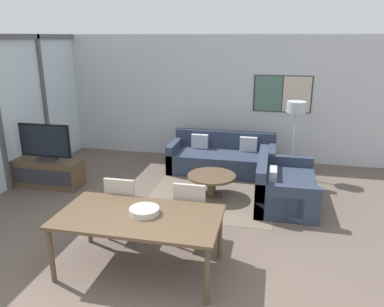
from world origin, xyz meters
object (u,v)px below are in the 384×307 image
(television, at_px, (45,143))
(dining_chair_centre, at_px, (191,209))
(tv_console, at_px, (49,173))
(sofa_side, at_px, (281,187))
(dining_chair_left, at_px, (124,204))
(sofa_main, at_px, (222,158))
(coffee_table, at_px, (212,180))
(fruit_bowl, at_px, (144,210))
(dining_table, at_px, (139,220))
(floor_lamp, at_px, (296,112))

(television, height_order, dining_chair_centre, television)
(tv_console, bearing_deg, sofa_side, 2.86)
(dining_chair_left, bearing_deg, sofa_main, 72.78)
(sofa_main, distance_m, coffee_table, 1.40)
(dining_chair_centre, relative_size, fruit_bowl, 2.60)
(dining_chair_left, xyz_separation_m, fruit_bowl, (0.53, -0.63, 0.26))
(dining_table, relative_size, floor_lamp, 1.26)
(coffee_table, distance_m, floor_lamp, 2.21)
(tv_console, bearing_deg, sofa_main, 26.93)
(sofa_main, relative_size, floor_lamp, 1.42)
(sofa_side, distance_m, dining_chair_centre, 2.10)
(television, height_order, sofa_side, television)
(dining_table, height_order, dining_chair_centre, dining_chair_centre)
(dining_chair_centre, height_order, floor_lamp, floor_lamp)
(tv_console, distance_m, television, 0.60)
(sofa_main, distance_m, dining_chair_centre, 3.08)
(television, distance_m, sofa_main, 3.56)
(sofa_main, xyz_separation_m, floor_lamp, (1.43, -0.07, 1.07))
(coffee_table, relative_size, floor_lamp, 0.56)
(sofa_main, xyz_separation_m, dining_chair_centre, (0.00, -3.07, 0.26))
(coffee_table, bearing_deg, dining_chair_left, -119.50)
(coffee_table, height_order, floor_lamp, floor_lamp)
(tv_console, relative_size, sofa_side, 0.79)
(sofa_main, height_order, sofa_side, same)
(sofa_main, distance_m, dining_chair_left, 3.25)
(television, xyz_separation_m, sofa_side, (4.34, 0.22, -0.60))
(tv_console, xyz_separation_m, dining_table, (2.65, -2.19, 0.41))
(dining_table, relative_size, fruit_bowl, 5.43)
(floor_lamp, bearing_deg, dining_chair_centre, -115.51)
(television, bearing_deg, dining_table, -39.59)
(television, xyz_separation_m, dining_chair_left, (2.17, -1.50, -0.34))
(tv_console, xyz_separation_m, sofa_main, (3.13, 1.59, 0.00))
(floor_lamp, bearing_deg, dining_chair_left, -128.32)
(sofa_side, bearing_deg, floor_lamp, -9.56)
(sofa_main, height_order, floor_lamp, floor_lamp)
(sofa_main, distance_m, sofa_side, 1.83)
(sofa_side, relative_size, floor_lamp, 1.05)
(sofa_side, bearing_deg, tv_console, 92.86)
(coffee_table, bearing_deg, sofa_main, 90.00)
(tv_console, distance_m, dining_chair_left, 2.65)
(sofa_side, bearing_deg, fruit_bowl, 145.19)
(coffee_table, bearing_deg, floor_lamp, 42.91)
(dining_table, height_order, fruit_bowl, fruit_bowl)
(fruit_bowl, bearing_deg, dining_chair_centre, 57.20)
(television, distance_m, coffee_table, 3.18)
(television, bearing_deg, tv_console, -90.00)
(coffee_table, height_order, dining_table, dining_table)
(television, relative_size, dining_table, 0.52)
(coffee_table, bearing_deg, dining_chair_centre, -89.94)
(television, height_order, dining_chair_left, television)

